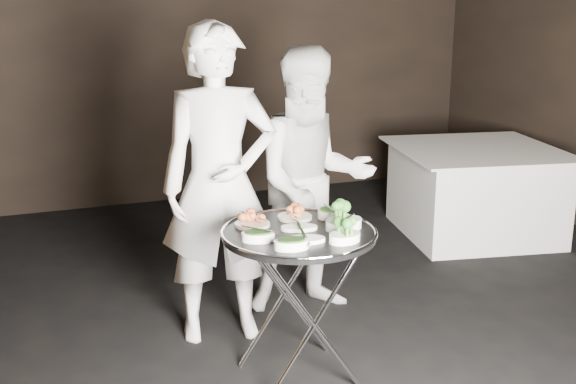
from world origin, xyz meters
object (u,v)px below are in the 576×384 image
object	(u,v)px
serving_tray	(299,233)
waiter_right	(312,182)
waiter_left	(219,185)
dining_table	(474,191)
tray_stand	(299,299)

from	to	relation	value
serving_tray	waiter_right	world-z (taller)	waiter_right
waiter_left	dining_table	world-z (taller)	waiter_left
serving_tray	waiter_left	world-z (taller)	waiter_left
dining_table	tray_stand	bearing A→B (deg)	-143.23
serving_tray	waiter_left	distance (m)	0.67
tray_stand	serving_tray	bearing A→B (deg)	165.96
waiter_right	dining_table	distance (m)	2.04
serving_tray	dining_table	distance (m)	2.77
waiter_left	dining_table	bearing A→B (deg)	29.45
tray_stand	serving_tray	size ratio (longest dim) A/B	1.00
serving_tray	dining_table	bearing A→B (deg)	36.77
tray_stand	waiter_left	size ratio (longest dim) A/B	0.43
waiter_left	serving_tray	bearing A→B (deg)	-63.52
tray_stand	waiter_right	world-z (taller)	waiter_right
dining_table	waiter_left	bearing A→B (deg)	-157.24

